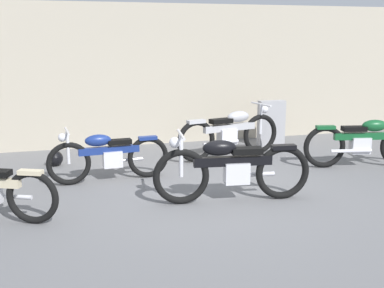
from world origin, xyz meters
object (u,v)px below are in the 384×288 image
Objects in this scene: helmet at (55,158)px; motorcycle_silver at (230,133)px; stone_marker at (271,123)px; motorcycle_black at (231,168)px; motorcycle_green at (364,141)px; motorcycle_blue at (108,156)px.

motorcycle_silver is at bearing -4.20° from helmet.
stone_marker is 0.43× the size of motorcycle_black.
helmet is at bearing 175.26° from motorcycle_green.
motorcycle_blue is at bearing -170.98° from motorcycle_silver.
stone_marker reaches higher than helmet.
helmet is 3.53m from motorcycle_black.
motorcycle_silver is 1.13× the size of motorcycle_blue.
motorcycle_green reaches higher than helmet.
motorcycle_green is at bearing -152.65° from motorcycle_black.
motorcycle_silver reaches higher than stone_marker.
motorcycle_green is (2.02, -1.29, -0.02)m from motorcycle_silver.
stone_marker is at bearing 6.13° from helmet.
motorcycle_blue is (-2.39, -0.94, -0.06)m from motorcycle_silver.
motorcycle_green is at bearing 171.57° from motorcycle_blue.
motorcycle_blue is 2.10m from motorcycle_black.
helmet is 1.47m from motorcycle_blue.
motorcycle_silver reaches higher than motorcycle_green.
motorcycle_green is (4.41, -0.34, 0.04)m from motorcycle_blue.
helmet is at bearing -58.91° from motorcycle_blue.
stone_marker is 0.49× the size of motorcycle_blue.
stone_marker is 3.43× the size of helmet.
helmet is 5.46m from motorcycle_green.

